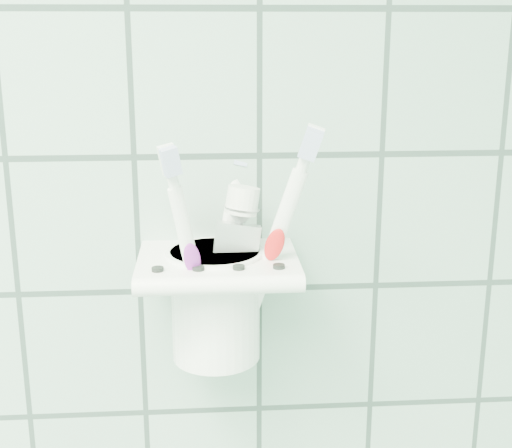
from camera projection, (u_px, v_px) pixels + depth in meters
holder_bracket at (218, 266)px, 0.63m from camera, size 0.14×0.11×0.04m
cup at (216, 300)px, 0.64m from camera, size 0.09×0.09×0.10m
toothbrush_pink at (210, 250)px, 0.60m from camera, size 0.04×0.04×0.20m
toothbrush_blue at (203, 248)px, 0.62m from camera, size 0.05×0.07×0.19m
toothbrush_orange at (238, 231)px, 0.63m from camera, size 0.07×0.05×0.22m
toothpaste_tube at (221, 259)px, 0.62m from camera, size 0.06×0.03×0.16m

